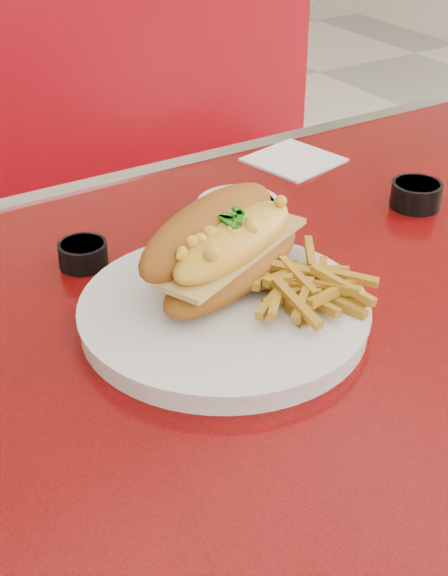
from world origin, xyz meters
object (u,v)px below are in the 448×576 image
dinner_plate (224,312)px  mac_hoagie (225,246)px  diner_table (384,390)px  sauce_cup_right (416,194)px  sauce_cup_left (83,253)px  booth_bench_far (115,304)px  fork (280,288)px  gravy_ramekin (238,221)px

dinner_plate → mac_hoagie: size_ratio=1.33×
diner_table → mac_hoagie: mac_hoagie is taller
diner_table → dinner_plate: dinner_plate is taller
sauce_cup_right → dinner_plate: bearing=-164.7°
diner_table → sauce_cup_left: bearing=144.6°
diner_table → booth_bench_far: 0.87m
fork → sauce_cup_left: 0.23m
fork → sauce_cup_left: (-0.14, 0.18, -0.01)m
diner_table → mac_hoagie: 0.30m
sauce_cup_right → booth_bench_far: bearing=100.9°
dinner_plate → mac_hoagie: bearing=56.9°
gravy_ramekin → sauce_cup_left: bearing=164.8°
mac_hoagie → sauce_cup_left: size_ratio=3.98×
diner_table → gravy_ramekin: gravy_ramekin is taller
dinner_plate → booth_bench_far: bearing=74.9°
fork → gravy_ramekin: 0.14m
dinner_plate → mac_hoagie: mac_hoagie is taller
booth_bench_far → sauce_cup_right: bearing=-79.1°
booth_bench_far → mac_hoagie: 0.94m
diner_table → fork: bearing=172.2°
dinner_plate → gravy_ramekin: (0.10, 0.13, 0.02)m
diner_table → gravy_ramekin: bearing=125.6°
diner_table → sauce_cup_right: (0.13, 0.12, 0.18)m
dinner_plate → sauce_cup_right: sauce_cup_right is taller
dinner_plate → fork: bearing=-3.1°
dinner_plate → gravy_ramekin: bearing=52.4°
diner_table → mac_hoagie: (-0.19, 0.06, 0.22)m
gravy_ramekin → dinner_plate: bearing=-127.6°
mac_hoagie → dinner_plate: bearing=-146.9°
booth_bench_far → fork: size_ratio=8.70×
sauce_cup_left → sauce_cup_right: sauce_cup_right is taller
gravy_ramekin → mac_hoagie: bearing=-129.3°
sauce_cup_left → sauce_cup_right: 0.43m
sauce_cup_left → sauce_cup_right: bearing=-11.4°
gravy_ramekin → sauce_cup_left: (-0.17, 0.05, -0.01)m
fork → sauce_cup_right: bearing=-85.2°
booth_bench_far → dinner_plate: bearing=-105.1°
dinner_plate → gravy_ramekin: 0.17m
sauce_cup_right → sauce_cup_left: bearing=168.6°
mac_hoagie → gravy_ramekin: 0.12m
gravy_ramekin → sauce_cup_right: (0.24, -0.04, -0.01)m
gravy_ramekin → sauce_cup_left: gravy_ramekin is taller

